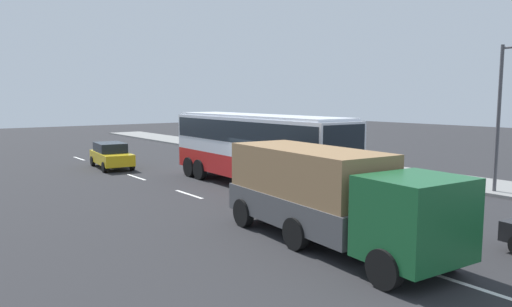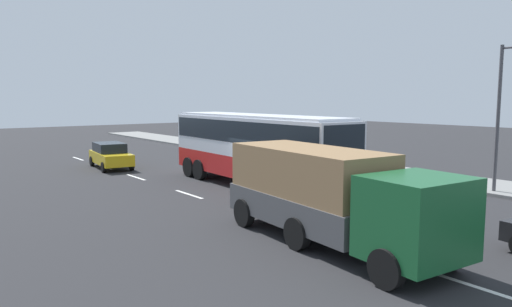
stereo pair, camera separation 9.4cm
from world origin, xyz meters
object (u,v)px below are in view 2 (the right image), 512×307
Objects in this scene: pedestrian_near_curb at (321,148)px; pedestrian_at_crossing at (361,152)px; coach_bus at (255,143)px; car_yellow_taxi at (110,155)px; street_lamp at (502,108)px; cargo_truck at (329,193)px.

pedestrian_near_curb is 0.99× the size of pedestrian_at_crossing.
coach_bus reaches higher than pedestrian_at_crossing.
car_yellow_taxi is 13.84m from pedestrian_near_curb.
pedestrian_near_curb is 3.21m from pedestrian_at_crossing.
street_lamp is at bearing 45.92° from coach_bus.
coach_bus is 2.61× the size of car_yellow_taxi.
street_lamp reaches higher than pedestrian_at_crossing.
coach_bus reaches higher than pedestrian_near_curb.
pedestrian_near_curb is 12.87m from street_lamp.
coach_bus is at bearing 23.24° from car_yellow_taxi.
coach_bus is 11.36m from car_yellow_taxi.
car_yellow_taxi is 0.70× the size of street_lamp.
pedestrian_at_crossing reaches higher than pedestrian_near_curb.
coach_bus is at bearing -136.46° from street_lamp.
street_lamp is at bearing 102.29° from pedestrian_at_crossing.
coach_bus is at bearing -14.18° from pedestrian_near_curb.
pedestrian_at_crossing is at bearing 99.39° from coach_bus.
street_lamp is at bearing 44.35° from pedestrian_near_curb.
car_yellow_taxi is 15.80m from pedestrian_at_crossing.
cargo_truck is 5.32× the size of pedestrian_at_crossing.
cargo_truck is at bearing 58.25° from pedestrian_at_crossing.
cargo_truck is at bearing 5.38° from pedestrian_near_curb.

